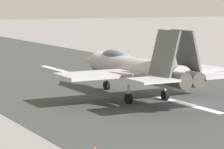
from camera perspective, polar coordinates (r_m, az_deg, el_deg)
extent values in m
plane|color=gray|center=(41.04, 7.87, -3.11)|extent=(400.00, 400.00, 0.00)
cube|color=#383B39|center=(41.04, 7.87, -3.09)|extent=(240.00, 26.00, 0.02)
cube|color=white|center=(41.23, 7.67, -3.03)|extent=(8.00, 0.70, 0.00)
cube|color=white|center=(62.27, -5.70, 0.52)|extent=(8.00, 0.70, 0.00)
cylinder|color=#ADAAB1|center=(43.15, 2.37, 0.55)|extent=(12.51, 1.96, 1.79)
cone|color=#ADAAB1|center=(49.89, -2.09, 1.48)|extent=(2.90, 1.56, 1.52)
ellipsoid|color=#3F5160|center=(46.14, 0.17, 1.84)|extent=(3.61, 1.15, 1.10)
cylinder|color=#47423D|center=(37.49, 6.59, -0.53)|extent=(2.21, 1.13, 1.10)
cylinder|color=#47423D|center=(38.12, 7.95, -0.42)|extent=(2.21, 1.13, 1.10)
cube|color=#ADAAB1|center=(40.53, -1.47, -0.03)|extent=(3.47, 5.70, 0.24)
cube|color=#ADAAB1|center=(44.33, 7.19, 0.55)|extent=(3.47, 5.70, 0.24)
cube|color=#ADAAB1|center=(36.47, 4.19, -0.56)|extent=(2.44, 2.83, 0.16)
cube|color=#ADAAB1|center=(39.22, 10.15, -0.10)|extent=(2.44, 2.83, 0.16)
cube|color=#555959|center=(37.90, 5.37, 2.16)|extent=(2.61, 0.98, 3.14)
cube|color=#555959|center=(38.91, 7.59, 2.26)|extent=(2.61, 0.98, 3.14)
cylinder|color=silver|center=(47.53, -0.56, -0.75)|extent=(0.18, 0.18, 1.40)
cylinder|color=black|center=(47.58, -0.56, -1.13)|extent=(0.76, 0.31, 0.76)
cylinder|color=silver|center=(41.04, 1.70, -2.05)|extent=(0.18, 0.18, 1.40)
cylinder|color=black|center=(41.09, 1.70, -2.49)|extent=(0.76, 0.31, 0.76)
cylinder|color=silver|center=(42.69, 5.44, -1.71)|extent=(0.18, 0.18, 1.40)
cylinder|color=black|center=(42.75, 5.43, -2.13)|extent=(0.76, 0.31, 0.76)
cube|color=#1E2338|center=(61.97, 1.61, 0.91)|extent=(0.24, 0.36, 0.86)
cube|color=yellow|center=(61.91, 1.62, 1.49)|extent=(0.33, 0.47, 0.59)
sphere|color=tan|center=(61.86, 1.62, 1.91)|extent=(0.22, 0.22, 0.22)
cylinder|color=yellow|center=(61.73, 1.39, 1.45)|extent=(0.10, 0.10, 0.55)
cylinder|color=yellow|center=(62.09, 1.84, 1.48)|extent=(0.10, 0.10, 0.55)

